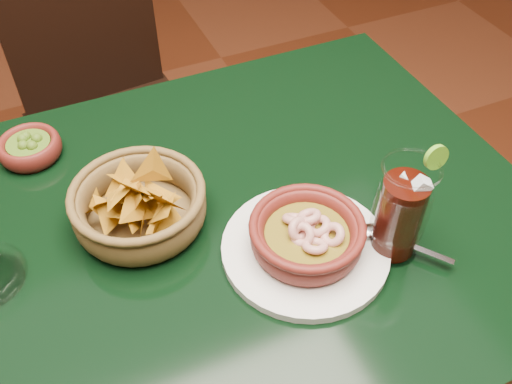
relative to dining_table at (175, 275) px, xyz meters
name	(u,v)px	position (x,y,z in m)	size (l,w,h in m)	color
dining_table	(175,275)	(0.00, 0.00, 0.00)	(1.20, 0.80, 0.75)	black
dining_chair	(109,109)	(0.03, 0.71, -0.16)	(0.45, 0.45, 0.90)	black
shrimp_plate	(307,238)	(0.18, -0.11, 0.13)	(0.31, 0.25, 0.07)	silver
chip_basket	(139,205)	(-0.03, 0.05, 0.14)	(0.24, 0.24, 0.15)	brown
guacamole_ramekin	(30,147)	(-0.16, 0.28, 0.12)	(0.13, 0.13, 0.04)	#551712
cola_drink	(401,211)	(0.30, -0.16, 0.18)	(0.17, 0.17, 0.19)	white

